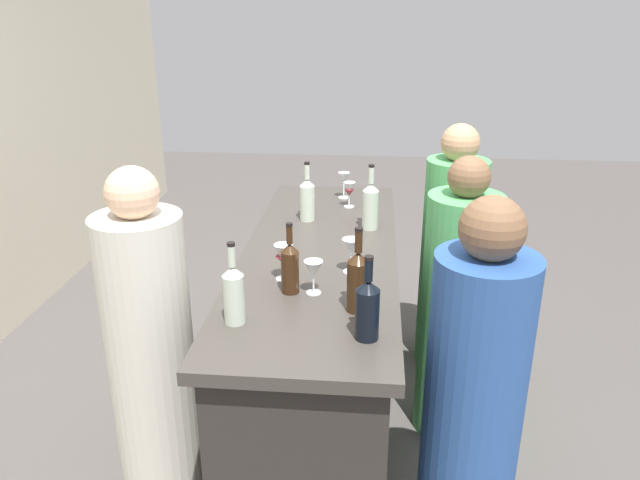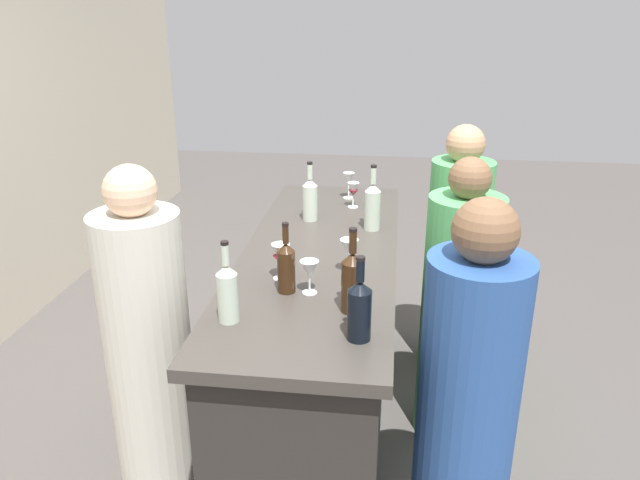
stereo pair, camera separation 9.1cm
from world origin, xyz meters
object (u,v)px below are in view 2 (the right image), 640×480
Objects in this scene: wine_glass_far_left at (309,270)px; wine_glass_near_left at (349,248)px; wine_glass_near_center at (353,191)px; wine_bottle_center_amber_brown at (352,280)px; wine_bottle_leftmost_near_black at (359,309)px; person_center_guest at (467,410)px; person_right_guest at (455,260)px; person_left_guest at (458,315)px; wine_bottle_rightmost_clear_pale at (372,205)px; wine_bottle_second_right_amber_brown at (286,266)px; wine_bottle_second_left_clear_pale at (227,291)px; wine_bottle_far_right_clear_pale at (310,198)px; wine_glass_near_right at (349,180)px; person_server_behind at (149,354)px; wine_glass_far_center at (281,256)px.

wine_glass_near_left is at bearing -32.57° from wine_glass_far_left.
wine_bottle_center_amber_brown is at bearing -175.92° from wine_glass_near_center.
wine_bottle_leftmost_near_black is 0.92× the size of wine_bottle_center_amber_brown.
person_center_guest reaches higher than person_right_guest.
wine_bottle_rightmost_clear_pale is at bearing -14.19° from person_left_guest.
wine_bottle_second_right_amber_brown is 2.11× the size of wine_glass_far_left.
wine_bottle_center_amber_brown reaches higher than wine_bottle_second_left_clear_pale.
wine_bottle_far_right_clear_pale is 1.41m from person_center_guest.
person_center_guest is (-1.13, -0.73, -0.42)m from wine_bottle_far_right_clear_pale.
wine_bottle_second_left_clear_pale is at bearing 165.74° from wine_glass_near_center.
wine_bottle_rightmost_clear_pale is at bearing 0.33° from wine_bottle_leftmost_near_black.
wine_bottle_center_amber_brown reaches higher than wine_glass_near_center.
wine_glass_near_right is at bearing -36.12° from person_left_guest.
wine_bottle_rightmost_clear_pale is 0.77m from person_right_guest.
person_server_behind reaches higher than wine_glass_near_center.
person_server_behind reaches higher than wine_glass_near_right.
person_center_guest is at bearing -159.94° from wine_glass_near_right.
wine_bottle_far_right_clear_pale is at bearing -69.08° from person_center_guest.
wine_glass_far_center reaches higher than wine_glass_near_right.
wine_bottle_rightmost_clear_pale is at bearing -106.81° from wine_bottle_far_right_clear_pale.
wine_bottle_far_right_clear_pale is at bearing 7.96° from wine_glass_far_left.
wine_bottle_leftmost_near_black is 2.13× the size of wine_glass_near_center.
wine_bottle_rightmost_clear_pale is 2.33× the size of wine_glass_near_center.
wine_bottle_leftmost_near_black reaches higher than wine_glass_near_left.
wine_glass_near_center is 1.11m from wine_glass_far_left.
wine_glass_near_right is 0.10× the size of person_server_behind.
wine_bottle_rightmost_clear_pale reaches higher than wine_bottle_second_left_clear_pale.
wine_bottle_second_left_clear_pale is 1.27m from person_left_guest.
wine_bottle_far_right_clear_pale is (0.99, 0.30, -0.01)m from wine_bottle_center_amber_brown.
wine_glass_near_right is at bearing -6.39° from wine_bottle_second_right_amber_brown.
wine_glass_near_right is 0.77m from person_right_guest.
person_right_guest is (1.17, -0.78, -0.43)m from wine_bottle_second_right_amber_brown.
wine_glass_near_right is at bearing 5.96° from wine_bottle_leftmost_near_black.
wine_glass_near_right is 0.99× the size of wine_glass_far_center.
wine_bottle_rightmost_clear_pale is at bearing -7.55° from wine_glass_near_left.
wine_bottle_leftmost_near_black is 0.45m from wine_bottle_second_right_amber_brown.
wine_bottle_far_right_clear_pale reaches higher than wine_bottle_second_right_amber_brown.
wine_bottle_second_left_clear_pale is 0.22× the size of person_left_guest.
wine_glass_far_left is 0.78m from person_server_behind.
wine_bottle_second_left_clear_pale is 0.93× the size of wine_bottle_rightmost_clear_pale.
wine_bottle_rightmost_clear_pale is 0.73m from wine_glass_far_center.
wine_bottle_far_right_clear_pale reaches higher than wine_bottle_second_left_clear_pale.
person_right_guest is (0.41, -0.48, -0.44)m from wine_bottle_rightmost_clear_pale.
wine_bottle_second_right_amber_brown is 0.86m from person_center_guest.
person_right_guest is at bearing -29.85° from wine_glass_near_left.
person_left_guest is at bearing -27.09° from wine_bottle_leftmost_near_black.
wine_glass_far_left is (0.13, 0.18, -0.03)m from wine_bottle_center_amber_brown.
wine_glass_far_center is at bearing 167.17° from wine_glass_near_center.
wine_bottle_center_amber_brown is 2.13× the size of wine_glass_far_center.
person_server_behind reaches higher than wine_glass_near_left.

